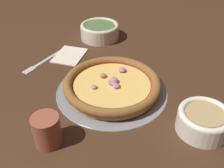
% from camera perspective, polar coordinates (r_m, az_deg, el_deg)
% --- Properties ---
extents(ground_plane, '(3.00, 3.00, 0.00)m').
position_cam_1_polar(ground_plane, '(0.80, 0.00, -1.58)').
color(ground_plane, '#3D2616').
extents(pizza_tray, '(0.34, 0.34, 0.01)m').
position_cam_1_polar(pizza_tray, '(0.80, 0.00, -1.40)').
color(pizza_tray, gray).
rests_on(pizza_tray, ground_plane).
extents(pizza, '(0.29, 0.29, 0.04)m').
position_cam_1_polar(pizza, '(0.78, 0.00, -0.12)').
color(pizza, '#BC7F42').
rests_on(pizza, pizza_tray).
extents(bowl_near, '(0.13, 0.13, 0.06)m').
position_cam_1_polar(bowl_near, '(0.69, 19.35, -7.42)').
color(bowl_near, silver).
rests_on(bowl_near, ground_plane).
extents(bowl_far, '(0.16, 0.16, 0.06)m').
position_cam_1_polar(bowl_far, '(1.10, -2.67, 11.59)').
color(bowl_far, beige).
rests_on(bowl_far, ground_plane).
extents(drinking_cup, '(0.07, 0.07, 0.08)m').
position_cam_1_polar(drinking_cup, '(0.64, -13.98, -9.79)').
color(drinking_cup, brown).
rests_on(drinking_cup, ground_plane).
extents(napkin, '(0.16, 0.15, 0.01)m').
position_cam_1_polar(napkin, '(0.99, -9.23, 6.25)').
color(napkin, beige).
rests_on(napkin, ground_plane).
extents(fork, '(0.19, 0.05, 0.00)m').
position_cam_1_polar(fork, '(0.97, -15.00, 4.63)').
color(fork, '#B7B7BC').
rests_on(fork, ground_plane).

